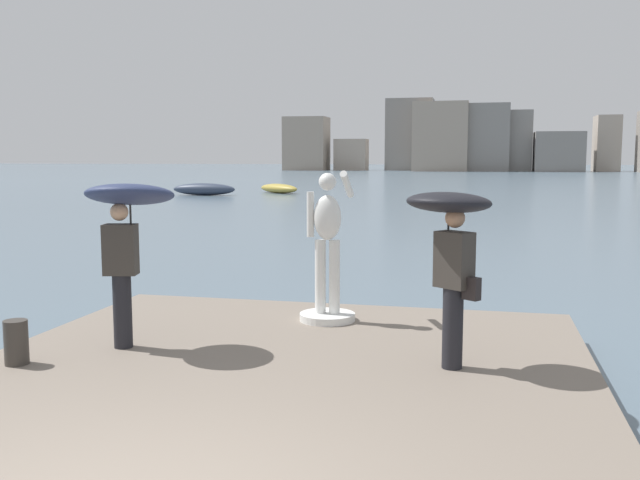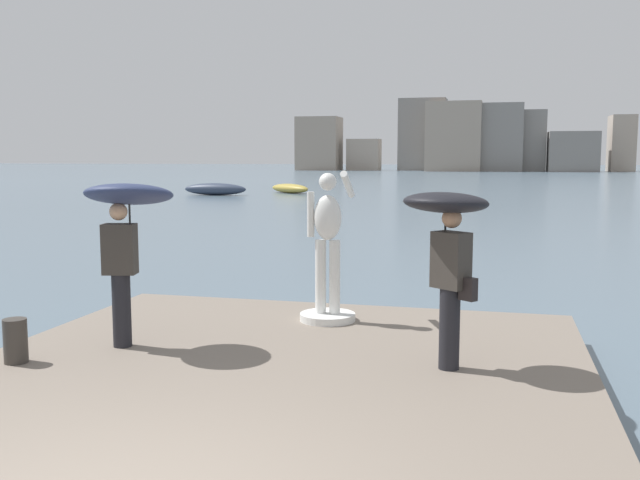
{
  "view_description": "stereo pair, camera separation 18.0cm",
  "coord_description": "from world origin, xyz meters",
  "px_view_note": "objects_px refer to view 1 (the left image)",
  "views": [
    {
      "loc": [
        2.13,
        -3.68,
        2.67
      ],
      "look_at": [
        0.0,
        5.54,
        1.55
      ],
      "focal_mm": 39.71,
      "sensor_mm": 36.0,
      "label": 1
    },
    {
      "loc": [
        2.3,
        -3.64,
        2.67
      ],
      "look_at": [
        0.0,
        5.54,
        1.55
      ],
      "focal_mm": 39.71,
      "sensor_mm": 36.0,
      "label": 2
    }
  ],
  "objects_px": {
    "mooring_bollard": "(16,342)",
    "boat_far": "(279,188)",
    "statue_white_figure": "(327,259)",
    "onlooker_right": "(451,233)",
    "onlooker_left": "(127,218)",
    "boat_mid": "(204,189)"
  },
  "relations": [
    {
      "from": "statue_white_figure",
      "to": "boat_mid",
      "type": "xyz_separation_m",
      "value": [
        -16.76,
        36.48,
        -0.84
      ]
    },
    {
      "from": "statue_white_figure",
      "to": "boat_mid",
      "type": "relative_size",
      "value": 0.46
    },
    {
      "from": "statue_white_figure",
      "to": "mooring_bollard",
      "type": "bearing_deg",
      "value": -135.62
    },
    {
      "from": "onlooker_left",
      "to": "mooring_bollard",
      "type": "distance_m",
      "value": 1.83
    },
    {
      "from": "onlooker_right",
      "to": "boat_mid",
      "type": "height_order",
      "value": "onlooker_right"
    },
    {
      "from": "onlooker_left",
      "to": "onlooker_right",
      "type": "height_order",
      "value": "onlooker_left"
    },
    {
      "from": "boat_mid",
      "to": "onlooker_right",
      "type": "bearing_deg",
      "value": -64.21
    },
    {
      "from": "statue_white_figure",
      "to": "onlooker_left",
      "type": "relative_size",
      "value": 1.03
    },
    {
      "from": "statue_white_figure",
      "to": "boat_mid",
      "type": "distance_m",
      "value": 40.16
    },
    {
      "from": "statue_white_figure",
      "to": "onlooker_right",
      "type": "xyz_separation_m",
      "value": [
        1.75,
        -1.82,
        0.6
      ]
    },
    {
      "from": "boat_far",
      "to": "mooring_bollard",
      "type": "bearing_deg",
      "value": -77.39
    },
    {
      "from": "onlooker_left",
      "to": "boat_far",
      "type": "xyz_separation_m",
      "value": [
        -10.58,
        42.45,
        -1.61
      ]
    },
    {
      "from": "onlooker_left",
      "to": "mooring_bollard",
      "type": "bearing_deg",
      "value": -132.79
    },
    {
      "from": "mooring_bollard",
      "to": "boat_mid",
      "type": "distance_m",
      "value": 41.68
    },
    {
      "from": "statue_white_figure",
      "to": "onlooker_right",
      "type": "bearing_deg",
      "value": -46.14
    },
    {
      "from": "mooring_bollard",
      "to": "boat_far",
      "type": "relative_size",
      "value": 0.12
    },
    {
      "from": "mooring_bollard",
      "to": "boat_far",
      "type": "height_order",
      "value": "mooring_bollard"
    },
    {
      "from": "onlooker_left",
      "to": "boat_mid",
      "type": "xyz_separation_m",
      "value": [
        -14.76,
        38.35,
        -1.54
      ]
    },
    {
      "from": "onlooker_right",
      "to": "statue_white_figure",
      "type": "bearing_deg",
      "value": 133.86
    },
    {
      "from": "statue_white_figure",
      "to": "onlooker_left",
      "type": "xyz_separation_m",
      "value": [
        -2.0,
        -1.87,
        0.69
      ]
    },
    {
      "from": "onlooker_left",
      "to": "boat_far",
      "type": "distance_m",
      "value": 43.77
    },
    {
      "from": "onlooker_right",
      "to": "boat_far",
      "type": "height_order",
      "value": "onlooker_right"
    }
  ]
}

